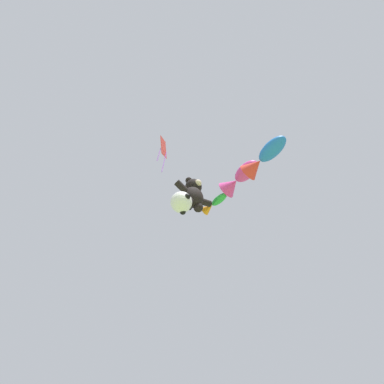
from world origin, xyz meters
The scene contains 6 objects.
teddy_bear_kite centered at (0.09, 6.44, 14.26)m, with size 2.41×1.06×2.44m.
soccer_ball_kite centered at (-0.78, 6.28, 12.55)m, with size 1.14×1.13×1.05m.
fish_kite_emerald centered at (1.51, 6.42, 14.56)m, with size 0.67×1.71×0.55m.
fish_kite_magenta centered at (1.65, 4.49, 14.92)m, with size 1.09×2.36×1.06m.
fish_kite_cobalt centered at (1.25, 2.57, 13.88)m, with size 0.98×2.45×0.97m.
diamond_kite centered at (-2.36, 5.97, 15.85)m, with size 1.08×0.95×3.12m.
Camera 1 is at (-5.46, -0.47, 1.05)m, focal length 28.00 mm.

